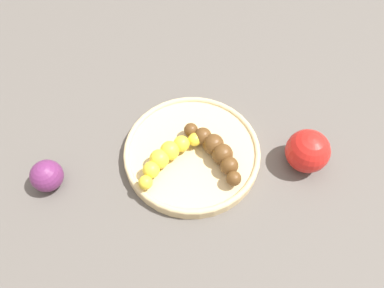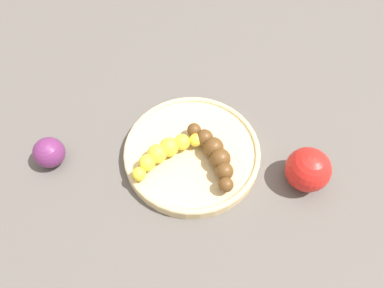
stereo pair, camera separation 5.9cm
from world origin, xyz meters
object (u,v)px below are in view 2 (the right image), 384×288
(banana_overripe, at_px, (215,154))
(plum_purple, at_px, (49,153))
(apple_red, at_px, (308,170))
(banana_yellow, at_px, (165,152))
(fruit_bowl, at_px, (192,152))

(banana_overripe, height_order, plum_purple, banana_overripe)
(banana_overripe, relative_size, apple_red, 1.82)
(plum_purple, bearing_deg, banana_yellow, -97.83)
(apple_red, bearing_deg, fruit_bowl, 69.17)
(apple_red, bearing_deg, banana_overripe, 72.48)
(plum_purple, bearing_deg, apple_red, -101.61)
(banana_yellow, bearing_deg, plum_purple, 53.09)
(banana_overripe, bearing_deg, fruit_bowl, 128.12)
(fruit_bowl, bearing_deg, banana_yellow, 100.44)
(fruit_bowl, distance_m, apple_red, 0.19)
(banana_yellow, height_order, plum_purple, same)
(banana_yellow, bearing_deg, apple_red, -133.84)
(fruit_bowl, bearing_deg, plum_purple, 85.72)
(fruit_bowl, height_order, plum_purple, plum_purple)
(fruit_bowl, height_order, apple_red, apple_red)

